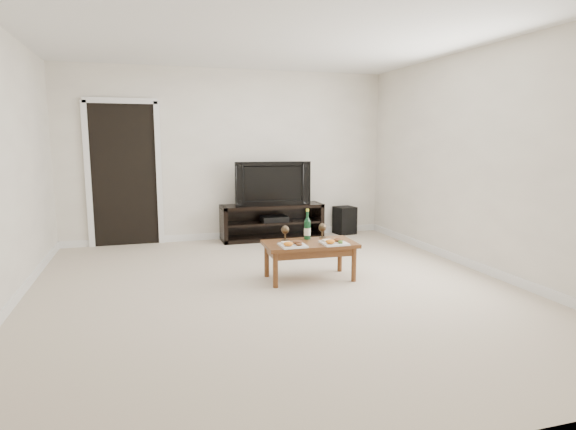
# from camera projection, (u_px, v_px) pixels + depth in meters

# --- Properties ---
(floor) EXTENTS (5.50, 5.50, 0.00)m
(floor) POSITION_uv_depth(u_px,v_px,m) (277.00, 290.00, 5.00)
(floor) COLOR beige
(floor) RESTS_ON ground
(back_wall) EXTENTS (5.00, 0.04, 2.60)m
(back_wall) POSITION_uv_depth(u_px,v_px,m) (229.00, 155.00, 7.42)
(back_wall) COLOR white
(back_wall) RESTS_ON ground
(ceiling) EXTENTS (5.00, 5.50, 0.04)m
(ceiling) POSITION_uv_depth(u_px,v_px,m) (276.00, 26.00, 4.59)
(ceiling) COLOR white
(ceiling) RESTS_ON back_wall
(doorway) EXTENTS (0.90, 0.02, 2.05)m
(doorway) POSITION_uv_depth(u_px,v_px,m) (124.00, 176.00, 6.99)
(doorway) COLOR black
(doorway) RESTS_ON ground
(media_console) EXTENTS (1.58, 0.45, 0.55)m
(media_console) POSITION_uv_depth(u_px,v_px,m) (272.00, 222.00, 7.49)
(media_console) COLOR black
(media_console) RESTS_ON ground
(television) EXTENTS (1.17, 0.26, 0.67)m
(television) POSITION_uv_depth(u_px,v_px,m) (272.00, 183.00, 7.39)
(television) COLOR black
(television) RESTS_ON media_console
(av_receiver) EXTENTS (0.40, 0.30, 0.08)m
(av_receiver) POSITION_uv_depth(u_px,v_px,m) (274.00, 219.00, 7.48)
(av_receiver) COLOR black
(av_receiver) RESTS_ON media_console
(subwoofer) EXTENTS (0.35, 0.35, 0.45)m
(subwoofer) POSITION_uv_depth(u_px,v_px,m) (345.00, 220.00, 7.94)
(subwoofer) COLOR black
(subwoofer) RESTS_ON ground
(coffee_table) EXTENTS (1.02, 0.58, 0.42)m
(coffee_table) POSITION_uv_depth(u_px,v_px,m) (310.00, 261.00, 5.36)
(coffee_table) COLOR brown
(coffee_table) RESTS_ON ground
(plate_left) EXTENTS (0.27, 0.27, 0.07)m
(plate_left) POSITION_uv_depth(u_px,v_px,m) (293.00, 243.00, 5.13)
(plate_left) COLOR white
(plate_left) RESTS_ON coffee_table
(plate_right) EXTENTS (0.27, 0.27, 0.07)m
(plate_right) POSITION_uv_depth(u_px,v_px,m) (334.00, 241.00, 5.24)
(plate_right) COLOR white
(plate_right) RESTS_ON coffee_table
(wine_bottle) EXTENTS (0.07, 0.07, 0.35)m
(wine_bottle) POSITION_uv_depth(u_px,v_px,m) (307.00, 224.00, 5.47)
(wine_bottle) COLOR #0F371D
(wine_bottle) RESTS_ON coffee_table
(goblet_left) EXTENTS (0.09, 0.09, 0.17)m
(goblet_left) POSITION_uv_depth(u_px,v_px,m) (285.00, 233.00, 5.42)
(goblet_left) COLOR #3C3021
(goblet_left) RESTS_ON coffee_table
(goblet_right) EXTENTS (0.09, 0.09, 0.17)m
(goblet_right) POSITION_uv_depth(u_px,v_px,m) (322.00, 230.00, 5.56)
(goblet_right) COLOR #3C3021
(goblet_right) RESTS_ON coffee_table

